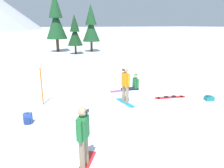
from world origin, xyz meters
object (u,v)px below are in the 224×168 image
Objects in this scene: snowboarder_foreground at (83,136)px; pine_tree_broad at (91,26)px; snowboarder_background at (133,84)px; backpack_teal at (209,98)px; loose_snowboard_near_right at (170,97)px; trail_marker_pole at (42,86)px; backpack_blue at (28,119)px; pine_tree_short at (75,33)px; snowboarder_midground at (126,84)px; pine_tree_young at (56,19)px.

snowboarder_foreground is 26.72m from pine_tree_broad.
snowboarder_background reaches higher than backpack_teal.
loose_snowboard_near_right is 0.95× the size of trail_marker_pole.
backpack_blue is 0.25× the size of trail_marker_pole.
backpack_teal is 21.04m from pine_tree_short.
snowboarder_midground is 0.22× the size of pine_tree_young.
snowboarder_foreground is at bearing -151.02° from loose_snowboard_near_right.
loose_snowboard_near_right is (6.14, 3.40, -0.94)m from snowboarder_foreground.
pine_tree_young reaches higher than snowboarder_midground.
backpack_blue reaches higher than backpack_teal.
backpack_teal is at bearing -95.72° from pine_tree_broad.
pine_tree_short reaches higher than snowboarder_background.
pine_tree_broad is 5.08m from pine_tree_young.
pine_tree_broad is (6.39, 20.86, 2.69)m from snowboarder_midground.
trail_marker_pole reaches higher than snowboarder_foreground.
snowboarder_foreground reaches higher than snowboarder_background.
backpack_blue is 21.19m from pine_tree_short.
snowboarder_midground is at bearing 158.17° from backpack_teal.
backpack_teal is at bearing 15.62° from snowboarder_foreground.
snowboarder_foreground is 7.08m from loose_snowboard_near_right.
loose_snowboard_near_right is 21.90m from pine_tree_broad.
snowboarder_foreground reaches higher than loose_snowboard_near_right.
backpack_teal is 22.91m from pine_tree_broad.
pine_tree_short reaches higher than backpack_teal.
snowboarder_foreground is 27.54m from pine_tree_young.
loose_snowboard_near_right is at bearing -8.64° from snowboarder_midground.
backpack_teal is 25.13m from pine_tree_young.
pine_tree_broad reaches higher than loose_snowboard_near_right.
loose_snowboard_near_right is at bearing -100.08° from pine_tree_broad.
snowboarder_midground is 2.81m from loose_snowboard_near_right.
snowboarder_midground is 21.98m from pine_tree_broad.
backpack_teal is (4.13, -1.65, -0.86)m from snowboarder_midground.
pine_tree_broad is 3.52m from pine_tree_short.
pine_tree_young is at bearing 85.39° from snowboarder_midground.
backpack_teal is 8.59m from trail_marker_pole.
backpack_blue is at bearing -162.24° from snowboarder_background.
snowboarder_background is 5.38m from trail_marker_pole.
snowboarder_foreground reaches higher than backpack_teal.
pine_tree_broad is 1.29× the size of pine_tree_short.
backpack_teal is 0.11× the size of pine_tree_short.
pine_tree_broad is at bearing 62.38° from backpack_blue.
loose_snowboard_near_right is at bearing 28.98° from snowboarder_foreground.
trail_marker_pole is 0.28× the size of pine_tree_broad.
pine_tree_young is 4.43m from pine_tree_short.
pine_tree_short is (3.41, 19.20, 1.86)m from snowboarder_midground.
snowboarder_midground is 4.72m from backpack_blue.
pine_tree_young is at bearing 91.85° from loose_snowboard_near_right.
snowboarder_background reaches higher than backpack_blue.
snowboarder_foreground is at bearing -106.79° from pine_tree_short.
snowboarder_midground reaches higher than backpack_teal.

